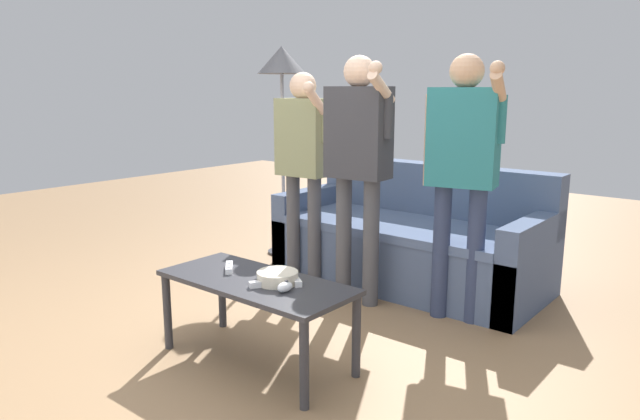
{
  "coord_description": "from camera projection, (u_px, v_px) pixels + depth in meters",
  "views": [
    {
      "loc": [
        2.24,
        -2.25,
        1.39
      ],
      "look_at": [
        0.17,
        0.28,
        0.72
      ],
      "focal_mm": 32.68,
      "sensor_mm": 36.0,
      "label": 1
    }
  ],
  "objects": [
    {
      "name": "game_remote_wand_near",
      "position": [
        229.0,
        268.0,
        3.1
      ],
      "size": [
        0.14,
        0.14,
        0.03
      ],
      "color": "white",
      "rests_on": "coffee_table"
    },
    {
      "name": "coffee_table",
      "position": [
        256.0,
        291.0,
        2.96
      ],
      "size": [
        1.05,
        0.46,
        0.45
      ],
      "color": "#2D2D33",
      "rests_on": "ground"
    },
    {
      "name": "player_center",
      "position": [
        358.0,
        151.0,
        3.7
      ],
      "size": [
        0.48,
        0.31,
        1.6
      ],
      "color": "#47474C",
      "rests_on": "ground"
    },
    {
      "name": "couch",
      "position": [
        412.0,
        242.0,
        4.27
      ],
      "size": [
        1.92,
        0.87,
        0.84
      ],
      "color": "#475675",
      "rests_on": "ground"
    },
    {
      "name": "game_remote_wand_far",
      "position": [
        265.0,
        283.0,
        2.85
      ],
      "size": [
        0.11,
        0.16,
        0.03
      ],
      "color": "white",
      "rests_on": "coffee_table"
    },
    {
      "name": "game_remote_nunchuk",
      "position": [
        285.0,
        287.0,
        2.77
      ],
      "size": [
        0.06,
        0.09,
        0.05
      ],
      "color": "white",
      "rests_on": "coffee_table"
    },
    {
      "name": "snack_bowl",
      "position": [
        278.0,
        277.0,
        2.89
      ],
      "size": [
        0.21,
        0.21,
        0.06
      ],
      "primitive_type": "cylinder",
      "color": "beige",
      "rests_on": "coffee_table"
    },
    {
      "name": "player_right",
      "position": [
        463.0,
        157.0,
        3.41
      ],
      "size": [
        0.5,
        0.31,
        1.59
      ],
      "color": "#2D3856",
      "rests_on": "ground"
    },
    {
      "name": "ground_plane",
      "position": [
        267.0,
        335.0,
        3.37
      ],
      "size": [
        12.0,
        12.0,
        0.0
      ],
      "primitive_type": "plane",
      "color": "#93704C"
    },
    {
      "name": "player_left",
      "position": [
        303.0,
        153.0,
        4.12
      ],
      "size": [
        0.45,
        0.31,
        1.51
      ],
      "color": "#47474C",
      "rests_on": "ground"
    },
    {
      "name": "game_remote_wand_spare",
      "position": [
        295.0,
        280.0,
        2.9
      ],
      "size": [
        0.15,
        0.12,
        0.03
      ],
      "color": "white",
      "rests_on": "coffee_table"
    },
    {
      "name": "floor_lamp",
      "position": [
        282.0,
        72.0,
        4.75
      ],
      "size": [
        0.4,
        0.4,
        1.74
      ],
      "color": "#2D2D33",
      "rests_on": "ground"
    }
  ]
}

